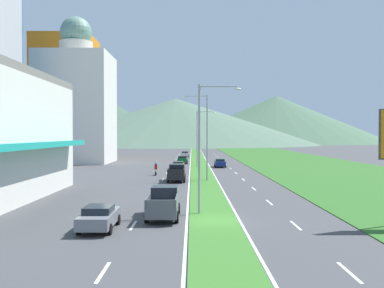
{
  "coord_description": "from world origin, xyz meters",
  "views": [
    {
      "loc": [
        -1.41,
        -28.65,
        5.71
      ],
      "look_at": [
        -1.49,
        48.37,
        4.04
      ],
      "focal_mm": 40.86,
      "sensor_mm": 36.0,
      "label": 1
    }
  ],
  "objects": [
    {
      "name": "car_3",
      "position": [
        -3.6,
        40.89,
        0.75
      ],
      "size": [
        1.98,
        4.57,
        1.43
      ],
      "rotation": [
        0.0,
        0.0,
        1.57
      ],
      "color": "yellow",
      "rests_on": "ground_plane"
    },
    {
      "name": "lane_dash_right_9",
      "position": [
        5.1,
        63.67,
        0.01
      ],
      "size": [
        0.16,
        2.8,
        0.01
      ],
      "primitive_type": "cube",
      "color": "silver",
      "rests_on": "ground_plane"
    },
    {
      "name": "lane_dash_right_13",
      "position": [
        5.1,
        100.86,
        0.01
      ],
      "size": [
        0.16,
        2.8,
        0.01
      ],
      "primitive_type": "cube",
      "color": "silver",
      "rests_on": "ground_plane"
    },
    {
      "name": "grass_verge_right",
      "position": [
        20.6,
        60.0,
        0.03
      ],
      "size": [
        24.0,
        240.0,
        0.06
      ],
      "primitive_type": "cube",
      "color": "#2D6023",
      "rests_on": "ground_plane"
    },
    {
      "name": "lane_dash_left_13",
      "position": [
        -5.1,
        100.86,
        0.01
      ],
      "size": [
        0.16,
        2.8,
        0.01
      ],
      "primitive_type": "cube",
      "color": "silver",
      "rests_on": "ground_plane"
    },
    {
      "name": "lane_dash_left_6",
      "position": [
        -5.1,
        35.78,
        0.01
      ],
      "size": [
        0.16,
        2.8,
        0.01
      ],
      "primitive_type": "cube",
      "color": "silver",
      "rests_on": "ground_plane"
    },
    {
      "name": "grass_median",
      "position": [
        0.0,
        60.0,
        0.03
      ],
      "size": [
        3.2,
        240.0,
        0.06
      ],
      "primitive_type": "cube",
      "color": "#387028",
      "rests_on": "ground_plane"
    },
    {
      "name": "hill_far_center",
      "position": [
        -11.31,
        228.46,
        13.47
      ],
      "size": [
        166.7,
        166.7,
        26.94
      ],
      "primitive_type": "cone",
      "color": "#516B56",
      "rests_on": "ground_plane"
    },
    {
      "name": "lane_dash_right_12",
      "position": [
        5.1,
        91.56,
        0.01
      ],
      "size": [
        0.16,
        2.8,
        0.01
      ],
      "primitive_type": "cube",
      "color": "silver",
      "rests_on": "ground_plane"
    },
    {
      "name": "lane_dash_right_8",
      "position": [
        5.1,
        54.37,
        0.01
      ],
      "size": [
        0.16,
        2.8,
        0.01
      ],
      "primitive_type": "cube",
      "color": "silver",
      "rests_on": "ground_plane"
    },
    {
      "name": "lane_dash_right_5",
      "position": [
        5.1,
        26.48,
        0.01
      ],
      "size": [
        0.16,
        2.8,
        0.01
      ],
      "primitive_type": "cube",
      "color": "silver",
      "rests_on": "ground_plane"
    },
    {
      "name": "car_4",
      "position": [
        3.48,
        47.41,
        0.76
      ],
      "size": [
        1.92,
        4.47,
        1.46
      ],
      "rotation": [
        0.0,
        0.0,
        -1.57
      ],
      "color": "navy",
      "rests_on": "ground_plane"
    },
    {
      "name": "car_1",
      "position": [
        -6.99,
        -2.54,
        0.76
      ],
      "size": [
        2.0,
        4.55,
        1.45
      ],
      "rotation": [
        0.0,
        0.0,
        1.57
      ],
      "color": "slate",
      "rests_on": "ground_plane"
    },
    {
      "name": "lane_dash_right_1",
      "position": [
        5.1,
        -10.7,
        0.01
      ],
      "size": [
        0.16,
        2.8,
        0.01
      ],
      "primitive_type": "cube",
      "color": "silver",
      "rests_on": "ground_plane"
    },
    {
      "name": "lane_dash_left_7",
      "position": [
        -5.1,
        45.08,
        0.01
      ],
      "size": [
        0.16,
        2.8,
        0.01
      ],
      "primitive_type": "cube",
      "color": "silver",
      "rests_on": "ground_plane"
    },
    {
      "name": "lane_dash_right_3",
      "position": [
        5.1,
        7.89,
        0.01
      ],
      "size": [
        0.16,
        2.8,
        0.01
      ],
      "primitive_type": "cube",
      "color": "silver",
      "rests_on": "ground_plane"
    },
    {
      "name": "lane_dash_left_3",
      "position": [
        -5.1,
        7.89,
        0.01
      ],
      "size": [
        0.16,
        2.8,
        0.01
      ],
      "primitive_type": "cube",
      "color": "silver",
      "rests_on": "ground_plane"
    },
    {
      "name": "lane_dash_right_4",
      "position": [
        5.1,
        17.19,
        0.01
      ],
      "size": [
        0.16,
        2.8,
        0.01
      ],
      "primitive_type": "cube",
      "color": "silver",
      "rests_on": "ground_plane"
    },
    {
      "name": "lane_dash_right_10",
      "position": [
        5.1,
        72.97,
        0.01
      ],
      "size": [
        0.16,
        2.8,
        0.01
      ],
      "primitive_type": "cube",
      "color": "silver",
      "rests_on": "ground_plane"
    },
    {
      "name": "car_2",
      "position": [
        -3.15,
        81.45,
        0.76
      ],
      "size": [
        2.03,
        4.05,
        1.46
      ],
      "rotation": [
        0.0,
        0.0,
        1.57
      ],
      "color": "#B2B2B7",
      "rests_on": "ground_plane"
    },
    {
      "name": "street_lamp_near",
      "position": [
        -0.55,
        2.56,
        5.37
      ],
      "size": [
        3.1,
        0.28,
        9.31
      ],
      "color": "#99999E",
      "rests_on": "ground_plane"
    },
    {
      "name": "hill_far_left",
      "position": [
        -74.55,
        223.9,
        21.52
      ],
      "size": [
        126.98,
        126.98,
        43.04
      ],
      "primitive_type": "cone",
      "color": "#3D5647",
      "rests_on": "ground_plane"
    },
    {
      "name": "lane_dash_left_8",
      "position": [
        -5.1,
        54.37,
        0.01
      ],
      "size": [
        0.16,
        2.8,
        0.01
      ],
      "primitive_type": "cube",
      "color": "silver",
      "rests_on": "ground_plane"
    },
    {
      "name": "car_0",
      "position": [
        -3.29,
        56.82,
        0.79
      ],
      "size": [
        2.03,
        4.57,
        1.53
      ],
      "rotation": [
        0.0,
        0.0,
        1.57
      ],
      "color": "#0C5128",
      "rests_on": "ground_plane"
    },
    {
      "name": "lane_dash_right_7",
      "position": [
        5.1,
        45.08,
        0.01
      ],
      "size": [
        0.16,
        2.8,
        0.01
      ],
      "primitive_type": "cube",
      "color": "silver",
      "rests_on": "ground_plane"
    },
    {
      "name": "lane_dash_right_2",
      "position": [
        5.1,
        -1.41,
        0.01
      ],
      "size": [
        0.16,
        2.8,
        0.01
      ],
      "primitive_type": "cube",
      "color": "silver",
      "rests_on": "ground_plane"
    },
    {
      "name": "motorcycle_rider",
      "position": [
        -6.47,
        32.38,
        0.75
      ],
      "size": [
        0.36,
        2.0,
        1.8
      ],
      "rotation": [
        0.0,
        0.0,
        1.57
      ],
      "color": "black",
      "rests_on": "ground_plane"
    },
    {
      "name": "lane_dash_right_6",
      "position": [
        5.1,
        35.78,
        0.01
      ],
      "size": [
        0.16,
        2.8,
        0.01
      ],
      "primitive_type": "cube",
      "color": "silver",
      "rests_on": "ground_plane"
    },
    {
      "name": "ground_plane",
      "position": [
        0.0,
        0.0,
        0.0
      ],
      "size": [
        600.0,
        600.0,
        0.0
      ],
      "primitive_type": "plane",
      "color": "#424244"
    },
    {
      "name": "lane_dash_left_4",
      "position": [
        -5.1,
        17.19,
        0.01
      ],
      "size": [
        0.16,
        2.8,
        0.01
      ],
      "primitive_type": "cube",
      "color": "silver",
      "rests_on": "ground_plane"
    },
    {
      "name": "pickup_truck_1",
      "position": [
        -3.37,
        1.34,
        0.98
      ],
      "size": [
        2.18,
        5.4,
        2.0
      ],
      "rotation": [
        0.0,
        0.0,
        1.57
      ],
      "color": "#515459",
      "rests_on": "ground_plane"
    },
    {
      "name": "domed_building",
      "position": [
        -24.89,
        60.01,
        12.08
      ],
      "size": [
        14.05,
        14.05,
        29.5
      ],
      "color": "silver",
      "rests_on": "ground_plane"
    },
    {
      "name": "lane_dash_left_1",
      "position": [
        -5.1,
        -10.7,
        0.01
      ],
      "size": [
        0.16,
        2.8,
        0.01
      ],
      "primitive_type": "cube",
      "color": "silver",
      "rests_on": "ground_plane"
    },
    {
      "name": "lane_dash_left_12",
      "position": [
        -5.1,
        91.56,
        0.01
      ],
      "size": [
        0.16,
        2.8,
        0.01
      ],
      "primitive_type": "cube",
      "color": "silver",
      "rests_on": "ground_plane"
    },
    {
      "name": "lane_dash_left_5",
      "position": [
        -5.1,
        26.48,
        0.01
      ],
      "size": [
        0.16,
        2.8,
        0.01
      ],
      "primitive_type": "cube",
      "color": "silver",
      "rests_on": "ground_plane"
    },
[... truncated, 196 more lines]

